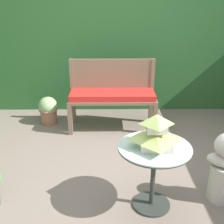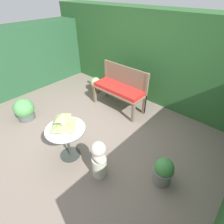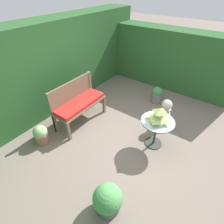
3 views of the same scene
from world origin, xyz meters
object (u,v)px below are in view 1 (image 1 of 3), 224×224
garden_bench (112,98)px  pagoda_birdhouse (156,133)px  potted_plant_bench_right (48,110)px  patio_table (154,160)px  garden_bust (224,167)px

garden_bench → pagoda_birdhouse: 1.79m
pagoda_birdhouse → potted_plant_bench_right: 2.41m
pagoda_birdhouse → potted_plant_bench_right: bearing=124.9°
patio_table → pagoda_birdhouse: 0.26m
garden_bench → pagoda_birdhouse: (0.35, -1.73, 0.27)m
pagoda_birdhouse → garden_bust: 0.79m
garden_bench → pagoda_birdhouse: bearing=-78.7°
garden_bench → garden_bust: (1.02, -1.65, -0.13)m
pagoda_birdhouse → patio_table: bearing=0.0°
garden_bench → patio_table: patio_table is taller
potted_plant_bench_right → garden_bust: bearing=-42.5°
potted_plant_bench_right → patio_table: bearing=-55.1°
garden_bench → garden_bust: garden_bust is taller
pagoda_birdhouse → potted_plant_bench_right: size_ratio=0.83×
garden_bust → pagoda_birdhouse: bearing=-153.8°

